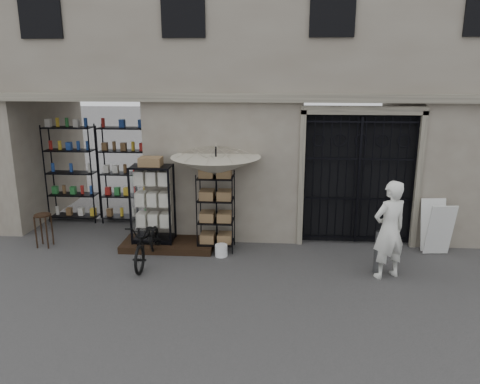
# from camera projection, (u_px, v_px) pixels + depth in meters

# --- Properties ---
(ground) EXTENTS (80.00, 80.00, 0.00)m
(ground) POSITION_uv_depth(u_px,v_px,m) (277.00, 282.00, 8.69)
(ground) COLOR black
(ground) RESTS_ON ground
(main_building) EXTENTS (14.00, 4.00, 9.00)m
(main_building) POSITION_uv_depth(u_px,v_px,m) (280.00, 41.00, 11.39)
(main_building) COLOR gray
(main_building) RESTS_ON ground
(shop_recess) EXTENTS (3.00, 1.70, 3.00)m
(shop_recess) POSITION_uv_depth(u_px,v_px,m) (92.00, 168.00, 11.32)
(shop_recess) COLOR black
(shop_recess) RESTS_ON ground
(shop_shelving) EXTENTS (2.70, 0.50, 2.50)m
(shop_shelving) POSITION_uv_depth(u_px,v_px,m) (98.00, 174.00, 11.87)
(shop_shelving) COLOR black
(shop_shelving) RESTS_ON ground
(iron_gate) EXTENTS (2.50, 0.21, 3.00)m
(iron_gate) POSITION_uv_depth(u_px,v_px,m) (357.00, 178.00, 10.38)
(iron_gate) COLOR black
(iron_gate) RESTS_ON ground
(step_platform) EXTENTS (2.00, 0.90, 0.15)m
(step_platform) POSITION_uv_depth(u_px,v_px,m) (168.00, 245.00, 10.34)
(step_platform) COLOR black
(step_platform) RESTS_ON ground
(display_cabinet) EXTENTS (0.85, 0.54, 1.83)m
(display_cabinet) POSITION_uv_depth(u_px,v_px,m) (153.00, 208.00, 10.17)
(display_cabinet) COLOR black
(display_cabinet) RESTS_ON step_platform
(wire_rack) EXTENTS (0.91, 0.80, 1.72)m
(wire_rack) POSITION_uv_depth(u_px,v_px,m) (216.00, 212.00, 10.07)
(wire_rack) COLOR black
(wire_rack) RESTS_ON ground
(market_umbrella) EXTENTS (1.66, 1.69, 2.71)m
(market_umbrella) POSITION_uv_depth(u_px,v_px,m) (216.00, 161.00, 9.88)
(market_umbrella) COLOR black
(market_umbrella) RESTS_ON ground
(white_bucket) EXTENTS (0.27, 0.27, 0.25)m
(white_bucket) POSITION_uv_depth(u_px,v_px,m) (221.00, 250.00, 9.87)
(white_bucket) COLOR white
(white_bucket) RESTS_ON ground
(bicycle) EXTENTS (0.60, 0.90, 1.70)m
(bicycle) POSITION_uv_depth(u_px,v_px,m) (149.00, 262.00, 9.58)
(bicycle) COLOR black
(bicycle) RESTS_ON ground
(wooden_stool) EXTENTS (0.37, 0.37, 0.75)m
(wooden_stool) POSITION_uv_depth(u_px,v_px,m) (44.00, 230.00, 10.34)
(wooden_stool) COLOR black
(wooden_stool) RESTS_ON ground
(steel_bollard) EXTENTS (0.21, 0.21, 0.86)m
(steel_bollard) POSITION_uv_depth(u_px,v_px,m) (378.00, 252.00, 8.98)
(steel_bollard) COLOR #5C5D5F
(steel_bollard) RESTS_ON ground
(shopkeeper) EXTENTS (1.43, 2.00, 0.45)m
(shopkeeper) POSITION_uv_depth(u_px,v_px,m) (385.00, 276.00, 8.93)
(shopkeeper) COLOR white
(shopkeeper) RESTS_ON ground
(easel_sign) EXTENTS (0.59, 0.66, 1.13)m
(easel_sign) POSITION_uv_depth(u_px,v_px,m) (437.00, 227.00, 9.91)
(easel_sign) COLOR silver
(easel_sign) RESTS_ON ground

